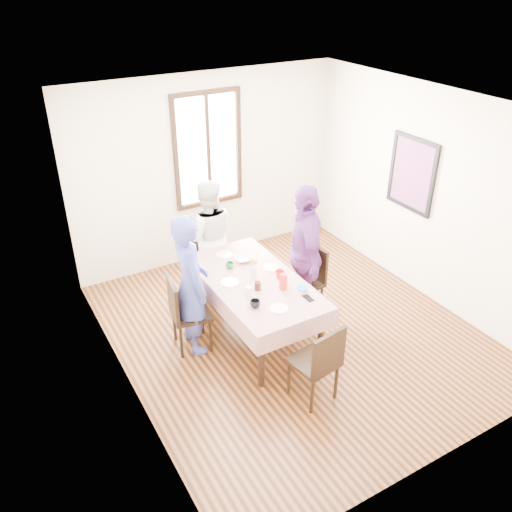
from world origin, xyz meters
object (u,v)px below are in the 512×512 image
Objects in this scene: dining_table at (254,308)px; chair_left at (191,313)px; chair_right at (303,283)px; chair_near at (314,361)px; person_right at (303,254)px; person_left at (191,285)px; chair_far at (209,258)px; person_far at (209,237)px.

chair_left is (-0.73, 0.16, 0.08)m from dining_table.
chair_right is 1.45m from chair_near.
chair_left is 1.00× the size of chair_right.
person_right is (1.44, -0.11, 0.43)m from chair_left.
chair_left is 1.50m from person_right.
person_right is at bearing -90.24° from person_left.
person_left is at bearing 99.38° from chair_left.
person_right is at bearing 114.64° from chair_far.
person_right reaches higher than chair_right.
chair_far is at bearing 81.17° from chair_near.
person_right is (1.42, -0.11, 0.05)m from person_left.
dining_table is at bearing 81.17° from chair_near.
person_right is (0.71, -1.13, 0.10)m from person_far.
person_far is at bearing 81.17° from chair_near.
chair_left and chair_right have the same top height.
chair_left is at bearing -73.01° from person_right.
chair_far is (0.00, 1.20, 0.08)m from dining_table.
dining_table is 1.92× the size of chair_far.
person_left is (-1.44, 0.11, 0.38)m from chair_right.
person_left is at bearing -73.07° from person_right.
person_far is at bearing 82.98° from chair_far.
chair_left is at bearing 94.18° from person_left.
person_far is at bearing -126.50° from person_right.
chair_right is 1.38m from person_far.
chair_near is 0.52× the size of person_right.
dining_table is 1.05× the size of person_left.
chair_near is (0.73, -1.37, 0.00)m from chair_left.
person_left reaches higher than person_far.
chair_right and chair_near have the same top height.
chair_right is at bearing 4.30° from dining_table.
chair_right is 1.36m from chair_far.
chair_right is 1.49m from person_left.
person_left is at bearing 166.96° from dining_table.
chair_right is at bearing 51.13° from chair_near.
person_right reaches higher than dining_table.
chair_far is 1.00× the size of chair_near.
chair_left is at bearing 77.55° from chair_right.
person_far reaches higher than chair_right.
chair_near is 2.41m from person_far.
person_far is 0.89× the size of person_right.
chair_near is (0.00, -2.41, 0.00)m from chair_far.
chair_far is at bearing -126.99° from person_right.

